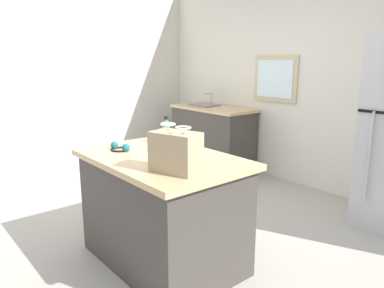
# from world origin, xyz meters

# --- Properties ---
(ground) EXTENTS (6.50, 6.50, 0.00)m
(ground) POSITION_xyz_m (0.00, 0.00, 0.00)
(ground) COLOR #ADA89E
(back_wall) EXTENTS (5.41, 0.13, 2.78)m
(back_wall) POSITION_xyz_m (-0.01, 2.23, 1.39)
(back_wall) COLOR silver
(back_wall) RESTS_ON ground
(left_wall) EXTENTS (0.10, 4.47, 2.78)m
(left_wall) POSITION_xyz_m (-2.71, 0.00, 1.39)
(left_wall) COLOR silver
(left_wall) RESTS_ON ground
(kitchen_island) EXTENTS (1.30, 0.87, 0.87)m
(kitchen_island) POSITION_xyz_m (0.24, -0.26, 0.44)
(kitchen_island) COLOR #423D38
(kitchen_island) RESTS_ON ground
(sink_counter) EXTENTS (1.29, 0.60, 1.09)m
(sink_counter) POSITION_xyz_m (-1.47, 1.87, 0.46)
(sink_counter) COLOR #423D38
(sink_counter) RESTS_ON ground
(shopping_bag) EXTENTS (0.36, 0.27, 0.31)m
(shopping_bag) POSITION_xyz_m (0.62, -0.41, 1.00)
(shopping_bag) COLOR tan
(shopping_bag) RESTS_ON kitchen_island
(small_box) EXTENTS (0.12, 0.12, 0.10)m
(small_box) POSITION_xyz_m (0.09, 0.04, 0.92)
(small_box) COLOR beige
(small_box) RESTS_ON kitchen_island
(bottle) EXTENTS (0.07, 0.07, 0.24)m
(bottle) POSITION_xyz_m (-0.08, 0.02, 0.98)
(bottle) COLOR #4C9956
(bottle) RESTS_ON kitchen_island
(ear_defenders) EXTENTS (0.20, 0.18, 0.06)m
(ear_defenders) POSITION_xyz_m (-0.12, -0.40, 0.89)
(ear_defenders) COLOR black
(ear_defenders) RESTS_ON kitchen_island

